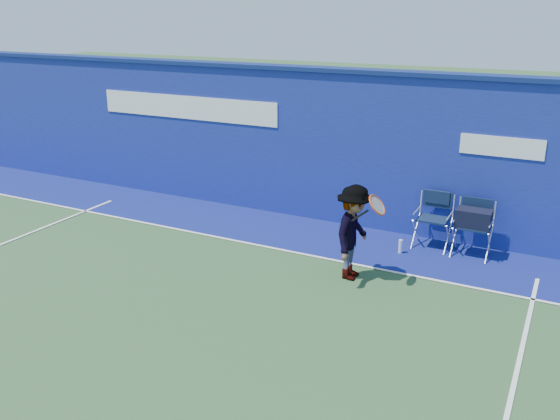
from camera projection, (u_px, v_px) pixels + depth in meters
The scene contains 8 objects.
ground at pixel (160, 327), 8.15m from camera, with size 80.00×80.00×0.00m, color #2E502B.
stadium_wall at pixel (315, 144), 12.03m from camera, with size 24.00×0.50×3.08m.
out_of_bounds_strip at pixel (291, 232), 11.60m from camera, with size 24.00×1.80×0.01m, color navy.
court_lines at pixel (186, 308), 8.65m from camera, with size 24.00×12.00×0.01m.
directors_chair_left at pixel (432, 230), 10.80m from camera, with size 0.60×0.55×1.01m.
directors_chair_right at pixel (472, 233), 10.38m from camera, with size 0.60×0.53×1.00m.
water_bottle at pixel (400, 247), 10.57m from camera, with size 0.07×0.07×0.26m, color silver.
tennis_player at pixel (354, 232), 9.41m from camera, with size 0.83×1.02×1.56m.
Camera 1 is at (4.73, -5.65, 4.17)m, focal length 38.00 mm.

